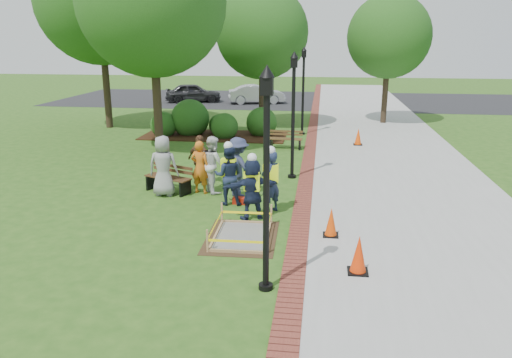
# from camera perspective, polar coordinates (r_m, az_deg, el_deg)

# --- Properties ---
(ground) EXTENTS (100.00, 100.00, 0.00)m
(ground) POSITION_cam_1_polar(r_m,az_deg,el_deg) (12.79, -2.95, -5.70)
(ground) COLOR #285116
(ground) RESTS_ON ground
(sidewalk) EXTENTS (6.00, 60.00, 0.02)m
(sidewalk) POSITION_cam_1_polar(r_m,az_deg,el_deg) (22.35, 14.59, 3.30)
(sidewalk) COLOR #9E9E99
(sidewalk) RESTS_ON ground
(brick_edging) EXTENTS (0.50, 60.00, 0.03)m
(brick_edging) POSITION_cam_1_polar(r_m,az_deg,el_deg) (22.18, 6.23, 3.65)
(brick_edging) COLOR maroon
(brick_edging) RESTS_ON ground
(mulch_bed) EXTENTS (7.00, 3.00, 0.05)m
(mulch_bed) POSITION_cam_1_polar(r_m,az_deg,el_deg) (24.69, -4.76, 4.96)
(mulch_bed) COLOR #381E0F
(mulch_bed) RESTS_ON ground
(parking_lot) EXTENTS (36.00, 12.00, 0.01)m
(parking_lot) POSITION_cam_1_polar(r_m,az_deg,el_deg) (39.02, 4.33, 9.01)
(parking_lot) COLOR black
(parking_lot) RESTS_ON ground
(wet_concrete_pad) EXTENTS (1.76, 2.34, 0.55)m
(wet_concrete_pad) POSITION_cam_1_polar(r_m,az_deg,el_deg) (12.16, -1.66, -5.67)
(wet_concrete_pad) COLOR #47331E
(wet_concrete_pad) RESTS_ON ground
(bench_near) EXTENTS (1.62, 1.07, 0.84)m
(bench_near) POSITION_cam_1_polar(r_m,az_deg,el_deg) (15.91, -9.97, -0.52)
(bench_near) COLOR #4F2C1B
(bench_near) RESTS_ON ground
(bench_far) EXTENTS (1.46, 0.56, 0.78)m
(bench_far) POSITION_cam_1_polar(r_m,az_deg,el_deg) (21.80, 3.40, 4.12)
(bench_far) COLOR brown
(bench_far) RESTS_ON ground
(cone_front) EXTENTS (0.42, 0.42, 0.83)m
(cone_front) POSITION_cam_1_polar(r_m,az_deg,el_deg) (10.55, 11.65, -8.54)
(cone_front) COLOR black
(cone_front) RESTS_ON ground
(cone_back) EXTENTS (0.37, 0.37, 0.73)m
(cone_back) POSITION_cam_1_polar(r_m,az_deg,el_deg) (12.32, 8.58, -4.97)
(cone_back) COLOR black
(cone_back) RESTS_ON ground
(cone_far) EXTENTS (0.39, 0.39, 0.77)m
(cone_far) POSITION_cam_1_polar(r_m,az_deg,el_deg) (22.90, 11.60, 4.71)
(cone_far) COLOR black
(cone_far) RESTS_ON ground
(toolbox) EXTENTS (0.41, 0.24, 0.20)m
(toolbox) POSITION_cam_1_polar(r_m,az_deg,el_deg) (14.60, -1.88, -2.48)
(toolbox) COLOR #A71B0C
(toolbox) RESTS_ON ground
(lamp_near) EXTENTS (0.28, 0.28, 4.26)m
(lamp_near) POSITION_cam_1_polar(r_m,az_deg,el_deg) (9.01, 1.20, 1.58)
(lamp_near) COLOR black
(lamp_near) RESTS_ON ground
(lamp_mid) EXTENTS (0.28, 0.28, 4.26)m
(lamp_mid) POSITION_cam_1_polar(r_m,az_deg,el_deg) (16.85, 4.28, 8.30)
(lamp_mid) COLOR black
(lamp_mid) RESTS_ON ground
(lamp_far) EXTENTS (0.28, 0.28, 4.26)m
(lamp_far) POSITION_cam_1_polar(r_m,az_deg,el_deg) (24.79, 5.42, 10.74)
(lamp_far) COLOR black
(lamp_far) RESTS_ON ground
(tree_left) EXTENTS (5.92, 5.92, 9.00)m
(tree_left) POSITION_cam_1_polar(r_m,az_deg,el_deg) (21.26, -11.83, 19.20)
(tree_left) COLOR #3D2D1E
(tree_left) RESTS_ON ground
(tree_back) EXTENTS (4.76, 4.76, 7.30)m
(tree_back) POSITION_cam_1_polar(r_m,az_deg,el_deg) (26.70, 0.69, 16.39)
(tree_back) COLOR #3D2D1E
(tree_back) RESTS_ON ground
(tree_right) EXTENTS (4.51, 4.51, 6.97)m
(tree_right) POSITION_cam_1_polar(r_m,az_deg,el_deg) (28.96, 14.96, 15.44)
(tree_right) COLOR #3D2D1E
(tree_right) RESTS_ON ground
(tree_far) EXTENTS (6.39, 6.39, 9.64)m
(tree_far) POSITION_cam_1_polar(r_m,az_deg,el_deg) (27.82, -17.45, 18.84)
(tree_far) COLOR #3D2D1E
(tree_far) RESTS_ON ground
(shrub_a) EXTENTS (1.29, 1.29, 1.29)m
(shrub_a) POSITION_cam_1_polar(r_m,az_deg,el_deg) (25.06, -10.46, 4.87)
(shrub_a) COLOR #1F4D16
(shrub_a) RESTS_ON ground
(shrub_b) EXTENTS (1.90, 1.90, 1.90)m
(shrub_b) POSITION_cam_1_polar(r_m,az_deg,el_deg) (25.21, -7.47, 5.06)
(shrub_b) COLOR #1F4D16
(shrub_b) RESTS_ON ground
(shrub_c) EXTENTS (1.31, 1.31, 1.31)m
(shrub_c) POSITION_cam_1_polar(r_m,az_deg,el_deg) (24.16, -3.60, 4.69)
(shrub_c) COLOR #1F4D16
(shrub_c) RESTS_ON ground
(shrub_d) EXTENTS (1.51, 1.51, 1.51)m
(shrub_d) POSITION_cam_1_polar(r_m,az_deg,el_deg) (24.78, 0.64, 5.01)
(shrub_d) COLOR #1F4D16
(shrub_d) RESTS_ON ground
(shrub_e) EXTENTS (1.06, 1.06, 1.06)m
(shrub_e) POSITION_cam_1_polar(r_m,az_deg,el_deg) (25.28, -4.18, 5.19)
(shrub_e) COLOR #1F4D16
(shrub_e) RESTS_ON ground
(casual_person_a) EXTENTS (0.60, 0.39, 1.86)m
(casual_person_a) POSITION_cam_1_polar(r_m,az_deg,el_deg) (15.41, -10.55, 1.47)
(casual_person_a) COLOR gray
(casual_person_a) RESTS_ON ground
(casual_person_b) EXTENTS (0.60, 0.45, 1.66)m
(casual_person_b) POSITION_cam_1_polar(r_m,az_deg,el_deg) (15.48, -6.41, 1.33)
(casual_person_b) COLOR #C66117
(casual_person_b) RESTS_ON ground
(casual_person_c) EXTENTS (0.63, 0.67, 1.78)m
(casual_person_c) POSITION_cam_1_polar(r_m,az_deg,el_deg) (15.57, -4.93, 1.67)
(casual_person_c) COLOR silver
(casual_person_c) RESTS_ON ground
(casual_person_d) EXTENTS (0.62, 0.52, 1.64)m
(casual_person_d) POSITION_cam_1_polar(r_m,az_deg,el_deg) (16.46, -6.39, 2.17)
(casual_person_d) COLOR brown
(casual_person_d) RESTS_ON ground
(casual_person_e) EXTENTS (0.69, 0.64, 1.82)m
(casual_person_e) POSITION_cam_1_polar(r_m,az_deg,el_deg) (15.12, -2.07, 1.37)
(casual_person_e) COLOR #2F3452
(casual_person_e) RESTS_ON ground
(hivis_worker_a) EXTENTS (0.63, 0.54, 1.81)m
(hivis_worker_a) POSITION_cam_1_polar(r_m,az_deg,el_deg) (13.17, -0.45, -0.87)
(hivis_worker_a) COLOR #192B41
(hivis_worker_a) RESTS_ON ground
(hivis_worker_b) EXTENTS (0.63, 0.65, 1.88)m
(hivis_worker_b) POSITION_cam_1_polar(r_m,az_deg,el_deg) (13.70, 1.68, -0.08)
(hivis_worker_b) COLOR #191B41
(hivis_worker_b) RESTS_ON ground
(hivis_worker_c) EXTENTS (0.57, 0.38, 1.86)m
(hivis_worker_c) POSITION_cam_1_polar(r_m,az_deg,el_deg) (14.37, -3.15, 0.64)
(hivis_worker_c) COLOR #1C1E4B
(hivis_worker_c) RESTS_ON ground
(parked_car_a) EXTENTS (3.08, 4.99, 1.51)m
(parked_car_a) POSITION_cam_1_polar(r_m,az_deg,el_deg) (37.89, -7.14, 8.71)
(parked_car_a) COLOR #2A2A2D
(parked_car_a) RESTS_ON ground
(parked_car_b) EXTENTS (2.98, 4.82, 1.46)m
(parked_car_b) POSITION_cam_1_polar(r_m,az_deg,el_deg) (36.80, 0.08, 8.62)
(parked_car_b) COLOR #A6A6AB
(parked_car_b) RESTS_ON ground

